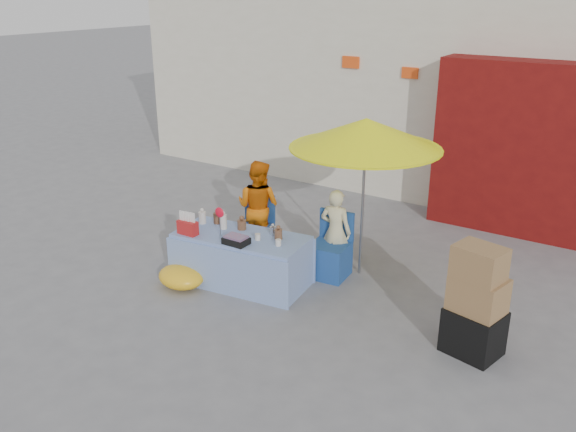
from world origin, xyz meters
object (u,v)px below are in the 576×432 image
Objects in this scene: vendor_beige at (336,232)px; chair_left at (253,237)px; box_stack at (476,305)px; umbrella at (366,134)px; vendor_orange at (258,207)px; chair_right at (330,258)px; market_table at (241,258)px.

chair_left is at bearing 0.44° from vendor_beige.
box_stack is (2.13, -0.89, -0.02)m from vendor_beige.
box_stack is at bearing -18.28° from chair_left.
umbrella is at bearing 4.70° from chair_left.
umbrella reaches higher than box_stack.
vendor_beige is 0.56× the size of umbrella.
box_stack is at bearing 151.65° from vendor_beige.
chair_left is 0.63× the size of vendor_orange.
vendor_beige is 0.96× the size of box_stack.
vendor_orange reaches higher than chair_right.
vendor_beige is at bearing 83.65° from chair_right.
umbrella is 2.50m from box_stack.
market_table is at bearing 41.86° from vendor_beige.
vendor_orange is 0.65× the size of umbrella.
market_table reaches higher than chair_left.
chair_right is at bearing -136.69° from umbrella.
chair_left is 2.27m from umbrella.
vendor_orange is (-1.25, 0.13, 0.42)m from chair_right.
vendor_orange is at bearing 83.65° from chair_left.
box_stack reaches higher than market_table.
vendor_orange reaches higher than vendor_beige.
umbrella reaches higher than chair_left.
chair_right is at bearing 160.49° from box_stack.
vendor_orange reaches higher than market_table.
vendor_orange reaches higher than chair_left.
umbrella is (0.30, 0.28, 1.64)m from chair_right.
vendor_beige is at bearing 0.44° from chair_left.
chair_left and chair_right have the same top height.
box_stack is (3.39, -0.76, 0.30)m from chair_left.
vendor_beige reaches higher than market_table.
vendor_beige is (1.25, 0.13, 0.32)m from chair_left.
market_table is at bearing 107.45° from vendor_orange.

